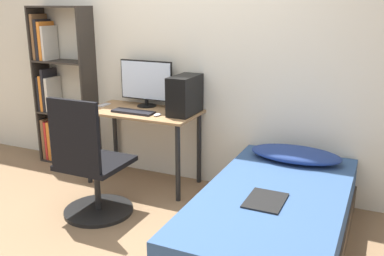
{
  "coord_description": "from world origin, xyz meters",
  "views": [
    {
      "loc": [
        1.75,
        -2.16,
        1.68
      ],
      "look_at": [
        0.42,
        0.74,
        0.75
      ],
      "focal_mm": 40.0,
      "sensor_mm": 36.0,
      "label": 1
    }
  ],
  "objects_px": {
    "bookshelf": "(56,92)",
    "bed": "(273,222)",
    "office_chair": "(91,173)",
    "keyboard": "(133,112)",
    "monitor": "(146,82)",
    "pc_tower": "(185,95)"
  },
  "relations": [
    {
      "from": "bed",
      "to": "pc_tower",
      "type": "height_order",
      "value": "pc_tower"
    },
    {
      "from": "bookshelf",
      "to": "office_chair",
      "type": "distance_m",
      "value": 1.51
    },
    {
      "from": "office_chair",
      "to": "bookshelf",
      "type": "bearing_deg",
      "value": 141.0
    },
    {
      "from": "keyboard",
      "to": "pc_tower",
      "type": "distance_m",
      "value": 0.5
    },
    {
      "from": "bookshelf",
      "to": "bed",
      "type": "relative_size",
      "value": 0.89
    },
    {
      "from": "bed",
      "to": "monitor",
      "type": "xyz_separation_m",
      "value": [
        -1.49,
        0.83,
        0.74
      ]
    },
    {
      "from": "bed",
      "to": "pc_tower",
      "type": "bearing_deg",
      "value": 144.89
    },
    {
      "from": "bed",
      "to": "keyboard",
      "type": "distance_m",
      "value": 1.64
    },
    {
      "from": "bookshelf",
      "to": "monitor",
      "type": "relative_size",
      "value": 2.98
    },
    {
      "from": "pc_tower",
      "to": "office_chair",
      "type": "bearing_deg",
      "value": -117.92
    },
    {
      "from": "keyboard",
      "to": "monitor",
      "type": "bearing_deg",
      "value": 94.67
    },
    {
      "from": "bookshelf",
      "to": "keyboard",
      "type": "xyz_separation_m",
      "value": [
        1.13,
        -0.26,
        -0.04
      ]
    },
    {
      "from": "keyboard",
      "to": "pc_tower",
      "type": "height_order",
      "value": "pc_tower"
    },
    {
      "from": "bed",
      "to": "monitor",
      "type": "distance_m",
      "value": 1.85
    },
    {
      "from": "monitor",
      "to": "pc_tower",
      "type": "relative_size",
      "value": 1.43
    },
    {
      "from": "monitor",
      "to": "keyboard",
      "type": "relative_size",
      "value": 1.38
    },
    {
      "from": "bookshelf",
      "to": "bed",
      "type": "height_order",
      "value": "bookshelf"
    },
    {
      "from": "bookshelf",
      "to": "monitor",
      "type": "distance_m",
      "value": 1.12
    },
    {
      "from": "office_chair",
      "to": "keyboard",
      "type": "height_order",
      "value": "office_chair"
    },
    {
      "from": "office_chair",
      "to": "bed",
      "type": "xyz_separation_m",
      "value": [
        1.46,
        0.11,
        -0.16
      ]
    },
    {
      "from": "bed",
      "to": "monitor",
      "type": "height_order",
      "value": "monitor"
    },
    {
      "from": "bookshelf",
      "to": "office_chair",
      "type": "xyz_separation_m",
      "value": [
        1.13,
        -0.92,
        -0.4
      ]
    }
  ]
}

